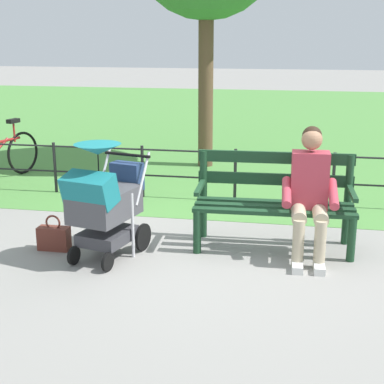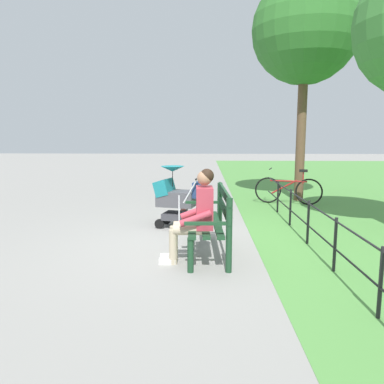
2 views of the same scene
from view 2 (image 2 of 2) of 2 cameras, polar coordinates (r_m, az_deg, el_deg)
ground_plane at (r=6.14m, az=1.84°, el=-7.66°), size 60.00×60.00×0.00m
park_bench at (r=5.46m, az=3.08°, el=-4.01°), size 1.62×0.66×0.96m
person_on_bench at (r=5.09m, az=0.67°, el=-3.18°), size 0.55×0.74×1.28m
stroller at (r=7.03m, az=-2.35°, el=-0.62°), size 0.69×0.97×1.15m
handbag at (r=7.69m, az=-1.17°, el=-3.35°), size 0.32×0.14×0.37m
park_fence at (r=6.00m, az=17.80°, el=-4.31°), size 7.47×0.04×0.70m
tree_near_bench at (r=10.64m, az=16.70°, el=22.19°), size 2.67×2.67×5.65m
bicycle at (r=9.79m, az=14.32°, el=0.34°), size 0.59×1.61×0.89m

